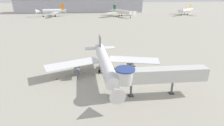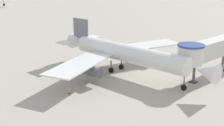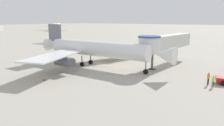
{
  "view_description": "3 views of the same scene",
  "coord_description": "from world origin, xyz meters",
  "px_view_note": "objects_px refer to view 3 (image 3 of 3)",
  "views": [
    {
      "loc": [
        -3.62,
        -40.91,
        20.63
      ],
      "look_at": [
        1.54,
        -1.37,
        4.62
      ],
      "focal_mm": 28.0,
      "sensor_mm": 36.0,
      "label": 1
    },
    {
      "loc": [
        -37.38,
        -33.61,
        17.32
      ],
      "look_at": [
        -5.04,
        -0.62,
        3.37
      ],
      "focal_mm": 50.0,
      "sensor_mm": 36.0,
      "label": 2
    },
    {
      "loc": [
        -32.44,
        -27.62,
        9.32
      ],
      "look_at": [
        -4.43,
        -6.58,
        2.35
      ],
      "focal_mm": 35.0,
      "sensor_mm": 36.0,
      "label": 3
    }
  ],
  "objects_px": {
    "ground_crew_marshaller": "(208,78)",
    "ground_crew_wing_walker": "(213,80)",
    "jet_bridge": "(164,42)",
    "main_airplane": "(93,49)",
    "traffic_cone_starboard_wing": "(131,57)",
    "background_jet_gold_tail": "(55,25)",
    "traffic_cone_port_wing": "(44,78)"
  },
  "relations": [
    {
      "from": "traffic_cone_port_wing",
      "to": "main_airplane",
      "type": "bearing_deg",
      "value": 3.21
    },
    {
      "from": "ground_crew_marshaller",
      "to": "background_jet_gold_tail",
      "type": "relative_size",
      "value": 0.07
    },
    {
      "from": "background_jet_gold_tail",
      "to": "jet_bridge",
      "type": "bearing_deg",
      "value": -69.09
    },
    {
      "from": "background_jet_gold_tail",
      "to": "ground_crew_wing_walker",
      "type": "bearing_deg",
      "value": -69.83
    },
    {
      "from": "main_airplane",
      "to": "traffic_cone_port_wing",
      "type": "bearing_deg",
      "value": -179.4
    },
    {
      "from": "main_airplane",
      "to": "jet_bridge",
      "type": "distance_m",
      "value": 14.54
    },
    {
      "from": "main_airplane",
      "to": "ground_crew_wing_walker",
      "type": "height_order",
      "value": "main_airplane"
    },
    {
      "from": "traffic_cone_port_wing",
      "to": "background_jet_gold_tail",
      "type": "relative_size",
      "value": 0.03
    },
    {
      "from": "main_airplane",
      "to": "ground_crew_marshaller",
      "type": "xyz_separation_m",
      "value": [
        0.49,
        -21.87,
        -2.51
      ]
    },
    {
      "from": "jet_bridge",
      "to": "traffic_cone_port_wing",
      "type": "distance_m",
      "value": 24.65
    },
    {
      "from": "ground_crew_marshaller",
      "to": "ground_crew_wing_walker",
      "type": "distance_m",
      "value": 1.14
    },
    {
      "from": "main_airplane",
      "to": "jet_bridge",
      "type": "relative_size",
      "value": 1.62
    },
    {
      "from": "traffic_cone_port_wing",
      "to": "background_jet_gold_tail",
      "type": "height_order",
      "value": "background_jet_gold_tail"
    },
    {
      "from": "traffic_cone_starboard_wing",
      "to": "ground_crew_marshaller",
      "type": "relative_size",
      "value": 0.33
    },
    {
      "from": "traffic_cone_port_wing",
      "to": "ground_crew_wing_walker",
      "type": "xyz_separation_m",
      "value": [
        12.17,
        -21.99,
        0.65
      ]
    },
    {
      "from": "ground_crew_wing_walker",
      "to": "background_jet_gold_tail",
      "type": "xyz_separation_m",
      "value": [
        94.57,
        152.02,
        3.38
      ]
    },
    {
      "from": "traffic_cone_starboard_wing",
      "to": "ground_crew_wing_walker",
      "type": "xyz_separation_m",
      "value": [
        -12.9,
        -21.52,
        0.68
      ]
    },
    {
      "from": "traffic_cone_port_wing",
      "to": "traffic_cone_starboard_wing",
      "type": "bearing_deg",
      "value": -1.07
    },
    {
      "from": "traffic_cone_starboard_wing",
      "to": "main_airplane",
      "type": "bearing_deg",
      "value": 174.71
    },
    {
      "from": "traffic_cone_starboard_wing",
      "to": "background_jet_gold_tail",
      "type": "distance_m",
      "value": 154.0
    },
    {
      "from": "main_airplane",
      "to": "ground_crew_wing_walker",
      "type": "xyz_separation_m",
      "value": [
        -0.29,
        -22.69,
        -2.6
      ]
    },
    {
      "from": "ground_crew_marshaller",
      "to": "background_jet_gold_tail",
      "type": "height_order",
      "value": "background_jet_gold_tail"
    },
    {
      "from": "traffic_cone_port_wing",
      "to": "background_jet_gold_tail",
      "type": "xyz_separation_m",
      "value": [
        106.74,
        130.04,
        4.03
      ]
    },
    {
      "from": "ground_crew_wing_walker",
      "to": "traffic_cone_port_wing",
      "type": "bearing_deg",
      "value": 2.56
    },
    {
      "from": "main_airplane",
      "to": "background_jet_gold_tail",
      "type": "xyz_separation_m",
      "value": [
        94.27,
        129.34,
        0.78
      ]
    },
    {
      "from": "traffic_cone_starboard_wing",
      "to": "ground_crew_marshaller",
      "type": "bearing_deg",
      "value": -120.34
    },
    {
      "from": "main_airplane",
      "to": "background_jet_gold_tail",
      "type": "bearing_deg",
      "value": 51.31
    },
    {
      "from": "main_airplane",
      "to": "ground_crew_wing_walker",
      "type": "bearing_deg",
      "value": -93.35
    },
    {
      "from": "jet_bridge",
      "to": "ground_crew_marshaller",
      "type": "bearing_deg",
      "value": -127.89
    },
    {
      "from": "ground_crew_marshaller",
      "to": "ground_crew_wing_walker",
      "type": "bearing_deg",
      "value": -110.41
    },
    {
      "from": "jet_bridge",
      "to": "traffic_cone_starboard_wing",
      "type": "height_order",
      "value": "jet_bridge"
    },
    {
      "from": "ground_crew_marshaller",
      "to": "jet_bridge",
      "type": "bearing_deg",
      "value": 73.59
    }
  ]
}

